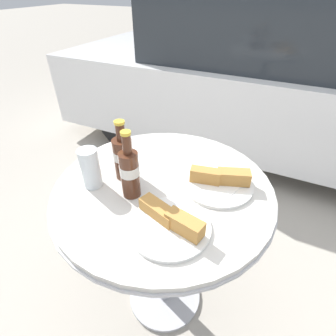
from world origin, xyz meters
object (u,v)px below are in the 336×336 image
object	(u,v)px
drinking_glass	(91,170)
parked_car	(290,78)
lunch_plate_far	(170,223)
cola_bottle_left	(123,156)
bistro_table	(164,214)
lunch_plate_near	(219,181)
cola_bottle_right	(130,172)

from	to	relation	value
drinking_glass	parked_car	xyz separation A→B (m)	(0.52, 2.12, -0.20)
lunch_plate_far	cola_bottle_left	bearing A→B (deg)	149.14
bistro_table	cola_bottle_left	world-z (taller)	cola_bottle_left
drinking_glass	lunch_plate_near	xyz separation A→B (m)	(0.41, 0.19, -0.05)
cola_bottle_left	lunch_plate_near	bearing A→B (deg)	16.40
lunch_plate_near	lunch_plate_far	distance (m)	0.26
bistro_table	drinking_glass	size ratio (longest dim) A/B	5.44
lunch_plate_near	drinking_glass	bearing A→B (deg)	-154.56
cola_bottle_left	bistro_table	bearing A→B (deg)	4.53
cola_bottle_right	drinking_glass	size ratio (longest dim) A/B	1.65
cola_bottle_left	parked_car	world-z (taller)	parked_car
cola_bottle_left	lunch_plate_far	distance (m)	0.31
cola_bottle_right	lunch_plate_far	distance (m)	0.22
parked_car	lunch_plate_far	bearing A→B (deg)	-94.73
lunch_plate_near	bistro_table	bearing A→B (deg)	-154.36
lunch_plate_far	bistro_table	bearing A→B (deg)	122.60
bistro_table	cola_bottle_right	distance (m)	0.27
lunch_plate_near	lunch_plate_far	bearing A→B (deg)	-105.54
drinking_glass	lunch_plate_far	world-z (taller)	drinking_glass
cola_bottle_left	parked_car	xyz separation A→B (m)	(0.44, 2.02, -0.22)
lunch_plate_near	parked_car	world-z (taller)	parked_car
bistro_table	cola_bottle_left	size ratio (longest dim) A/B	3.54
cola_bottle_left	drinking_glass	bearing A→B (deg)	-127.70
lunch_plate_far	parked_car	size ratio (longest dim) A/B	0.06
bistro_table	lunch_plate_near	size ratio (longest dim) A/B	3.13
cola_bottle_right	lunch_plate_far	world-z (taller)	cola_bottle_right
cola_bottle_left	lunch_plate_far	xyz separation A→B (m)	(0.26, -0.16, -0.07)
cola_bottle_left	parked_car	bearing A→B (deg)	77.64
lunch_plate_far	parked_car	bearing A→B (deg)	85.27
lunch_plate_near	cola_bottle_left	bearing A→B (deg)	-163.60
lunch_plate_far	lunch_plate_near	bearing A→B (deg)	74.46
cola_bottle_right	drinking_glass	xyz separation A→B (m)	(-0.15, -0.02, -0.03)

